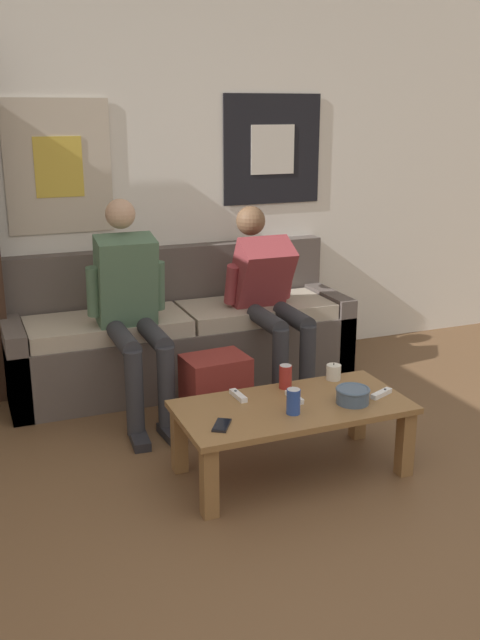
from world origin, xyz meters
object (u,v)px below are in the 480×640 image
object	(u,v)px
person_seated_adult	(131,303)
game_controller_far_center	(381,394)
couch	(181,338)
person_seated_teen	(268,292)
game_controller_near_right	(238,396)
coffee_table	(292,416)
drink_can_blue	(293,401)
cell_phone	(222,425)
ceramic_bowl	(353,395)
backpack	(217,393)
drink_can_red	(285,377)
game_controller_near_left	(294,397)
pillar_candle	(334,372)

from	to	relation	value
person_seated_adult	game_controller_far_center	bearing A→B (deg)	-47.96
couch	person_seated_teen	world-z (taller)	person_seated_teen
person_seated_adult	game_controller_near_right	distance (m)	0.97
coffee_table	person_seated_adult	size ratio (longest dim) A/B	0.91
drink_can_blue	cell_phone	world-z (taller)	drink_can_blue
person_seated_teen	ceramic_bowl	size ratio (longest dim) A/B	6.75
person_seated_teen	game_controller_near_right	bearing A→B (deg)	-121.57
game_controller_near_right	couch	bearing A→B (deg)	86.10
coffee_table	cell_phone	size ratio (longest dim) A/B	7.56
person_seated_teen	couch	bearing A→B (deg)	148.17
backpack	game_controller_near_right	world-z (taller)	backpack
drink_can_red	backpack	bearing A→B (deg)	115.74
cell_phone	drink_can_red	bearing A→B (deg)	33.77
person_seated_adult	game_controller_near_left	size ratio (longest dim) A/B	8.65
coffee_table	person_seated_teen	bearing A→B (deg)	72.05
coffee_table	drink_can_red	distance (m)	0.25
person_seated_teen	pillar_candle	world-z (taller)	person_seated_teen
couch	game_controller_far_center	bearing A→B (deg)	-68.27
backpack	game_controller_far_center	size ratio (longest dim) A/B	2.86
game_controller_near_right	game_controller_far_center	world-z (taller)	same
couch	game_controller_far_center	world-z (taller)	couch
pillar_candle	drink_can_red	xyz separation A→B (m)	(-0.29, -0.01, 0.02)
ceramic_bowl	game_controller_near_right	bearing A→B (deg)	151.75
game_controller_near_left	game_controller_near_right	size ratio (longest dim) A/B	0.99
person_seated_adult	ceramic_bowl	bearing A→B (deg)	-54.13
ceramic_bowl	pillar_candle	size ratio (longest dim) A/B	1.81
couch	person_seated_adult	xyz separation A→B (m)	(-0.41, -0.38, 0.37)
person_seated_teen	drink_can_red	size ratio (longest dim) A/B	9.22
person_seated_teen	backpack	xyz separation A→B (m)	(-0.52, -0.46, -0.44)
pillar_candle	game_controller_near_left	distance (m)	0.35
game_controller_far_center	couch	bearing A→B (deg)	111.73
drink_can_red	game_controller_far_center	world-z (taller)	drink_can_red
game_controller_near_left	cell_phone	bearing A→B (deg)	-160.39
person_seated_adult	game_controller_far_center	size ratio (longest dim) A/B	8.61
drink_can_red	game_controller_near_right	size ratio (longest dim) A/B	0.85
ceramic_bowl	cell_phone	size ratio (longest dim) A/B	1.13
drink_can_blue	coffee_table	bearing A→B (deg)	65.62
coffee_table	cell_phone	xyz separation A→B (m)	(-0.41, -0.11, 0.07)
coffee_table	game_controller_near_right	size ratio (longest dim) A/B	7.78
ceramic_bowl	person_seated_teen	bearing A→B (deg)	86.19
drink_can_red	game_controller_far_center	bearing A→B (deg)	-34.38
couch	cell_phone	xyz separation A→B (m)	(-0.28, -1.52, 0.08)
person_seated_teen	game_controller_near_right	distance (m)	1.13
game_controller_near_right	coffee_table	bearing A→B (deg)	-38.55
backpack	drink_can_red	distance (m)	0.55
person_seated_adult	pillar_candle	world-z (taller)	person_seated_adult
drink_can_blue	game_controller_near_left	xyz separation A→B (m)	(0.08, 0.15, -0.05)
backpack	drink_can_blue	world-z (taller)	drink_can_blue
pillar_candle	drink_can_blue	size ratio (longest dim) A/B	0.75
ceramic_bowl	drink_can_blue	bearing A→B (deg)	-178.92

